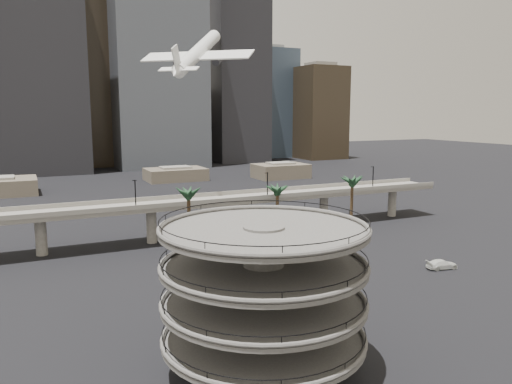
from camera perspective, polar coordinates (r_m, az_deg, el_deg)
name	(u,v)px	position (r m, az deg, el deg)	size (l,w,h in m)	color
ground	(341,334)	(67.25, 9.66, -15.68)	(700.00, 700.00, 0.00)	black
parking_ramp	(264,285)	(54.13, 0.88, -10.57)	(22.20, 22.20, 17.35)	#524F4C
overpass	(200,206)	(112.50, -6.46, -1.54)	(130.00, 9.30, 14.70)	slate
palm_trees	(277,190)	(107.87, 2.36, 0.25)	(42.40, 10.40, 14.00)	#45331D
low_buildings	(143,178)	(198.25, -12.76, 1.61)	(135.00, 27.50, 6.80)	brown
skyline	(124,84)	(271.93, -14.87, 11.84)	(269.00, 86.00, 115.72)	gray
airborne_jet	(198,53)	(126.11, -6.68, 15.49)	(24.43, 24.87, 16.09)	white
car_a	(232,288)	(79.77, -2.72, -10.88)	(1.87, 4.65, 1.58)	#AB3118
car_b	(348,269)	(90.59, 10.51, -8.61)	(1.50, 4.31, 1.42)	black
car_c	(442,264)	(97.11, 20.46, -7.75)	(2.35, 5.79, 1.68)	white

